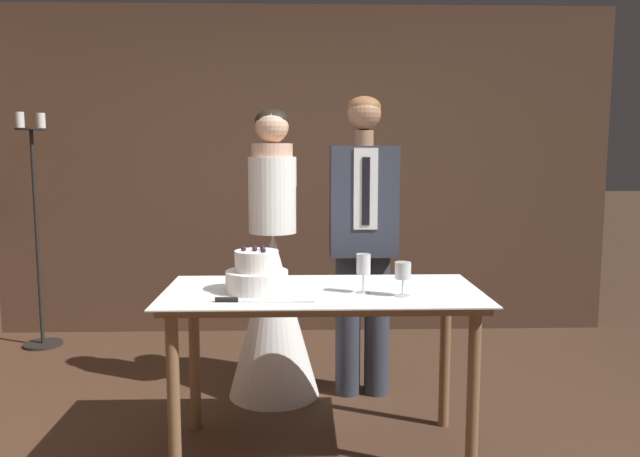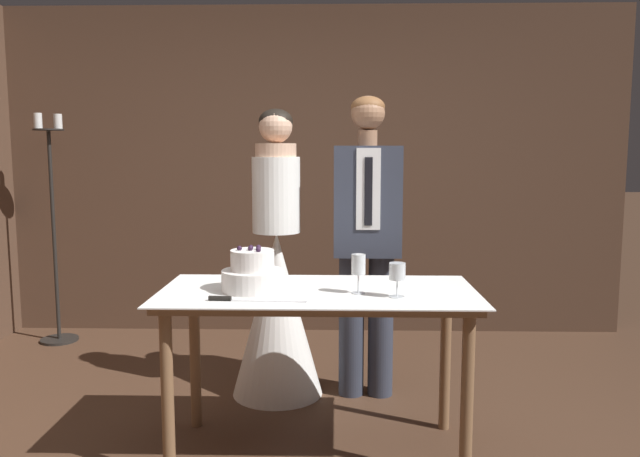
{
  "view_description": "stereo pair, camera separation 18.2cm",
  "coord_description": "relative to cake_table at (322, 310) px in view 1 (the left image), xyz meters",
  "views": [
    {
      "loc": [
        0.04,
        -2.55,
        1.46
      ],
      "look_at": [
        0.14,
        0.7,
        1.05
      ],
      "focal_mm": 35.0,
      "sensor_mm": 36.0,
      "label": 1
    },
    {
      "loc": [
        0.22,
        -2.55,
        1.46
      ],
      "look_at": [
        0.14,
        0.7,
        1.05
      ],
      "focal_mm": 35.0,
      "sensor_mm": 36.0,
      "label": 2
    }
  ],
  "objects": [
    {
      "name": "wall_back",
      "position": [
        -0.14,
        2.14,
        0.59
      ],
      "size": [
        5.0,
        0.12,
        2.58
      ],
      "primitive_type": "cube",
      "color": "#513828",
      "rests_on": "ground_plane"
    },
    {
      "name": "cake_table",
      "position": [
        0.0,
        0.0,
        0.0
      ],
      "size": [
        1.5,
        0.72,
        0.8
      ],
      "color": "brown",
      "rests_on": "ground_plane"
    },
    {
      "name": "tiered_cake",
      "position": [
        -0.31,
        -0.02,
        0.18
      ],
      "size": [
        0.29,
        0.29,
        0.22
      ],
      "color": "white",
      "rests_on": "cake_table"
    },
    {
      "name": "cake_knife",
      "position": [
        -0.34,
        -0.22,
        0.11
      ],
      "size": [
        0.43,
        0.04,
        0.02
      ],
      "rotation": [
        0.0,
        0.0,
        -0.05
      ],
      "color": "silver",
      "rests_on": "cake_table"
    },
    {
      "name": "wine_glass_near",
      "position": [
        0.19,
        -0.06,
        0.22
      ],
      "size": [
        0.07,
        0.07,
        0.18
      ],
      "color": "silver",
      "rests_on": "cake_table"
    },
    {
      "name": "wine_glass_middle",
      "position": [
        0.36,
        -0.13,
        0.21
      ],
      "size": [
        0.07,
        0.07,
        0.16
      ],
      "color": "silver",
      "rests_on": "cake_table"
    },
    {
      "name": "bride",
      "position": [
        -0.27,
        0.73,
        -0.09
      ],
      "size": [
        0.54,
        0.54,
        1.7
      ],
      "color": "white",
      "rests_on": "ground_plane"
    },
    {
      "name": "groom",
      "position": [
        0.27,
        0.73,
        0.27
      ],
      "size": [
        0.39,
        0.25,
        1.77
      ],
      "color": "#333847",
      "rests_on": "ground_plane"
    },
    {
      "name": "candle_stand",
      "position": [
        -2.05,
        1.73,
        0.09
      ],
      "size": [
        0.28,
        0.28,
        1.74
      ],
      "color": "black",
      "rests_on": "ground_plane"
    }
  ]
}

